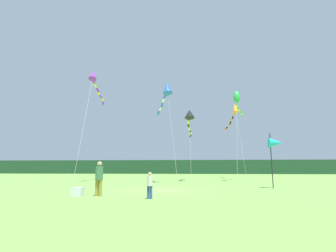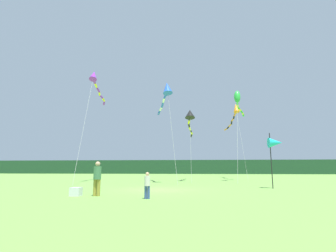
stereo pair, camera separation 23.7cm
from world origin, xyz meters
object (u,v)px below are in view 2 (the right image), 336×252
object	(u,v)px
kite_purple	(95,80)
kite_orange	(234,112)
person_child	(147,184)
kite_green	(238,100)
kite_black	(190,117)
cooler_box	(76,192)
person_adult	(97,177)
kite_blue	(166,91)
banner_flag_pole	(275,143)

from	to	relation	value
kite_purple	kite_orange	size ratio (longest dim) A/B	1.13
person_child	kite_green	bearing A→B (deg)	66.17
kite_black	kite_purple	size ratio (longest dim) A/B	0.67
person_child	kite_orange	size ratio (longest dim) A/B	0.12
kite_orange	person_child	bearing A→B (deg)	-108.63
person_child	cooler_box	xyz separation A→B (m)	(-3.68, 0.77, -0.45)
person_adult	cooler_box	size ratio (longest dim) A/B	3.35
kite_blue	kite_orange	bearing A→B (deg)	53.07
person_child	kite_blue	size ratio (longest dim) A/B	0.12
cooler_box	kite_orange	size ratio (longest dim) A/B	0.05
kite_purple	kite_orange	distance (m)	18.35
kite_green	cooler_box	bearing A→B (deg)	-125.54
kite_purple	person_adult	bearing A→B (deg)	-65.77
person_adult	banner_flag_pole	world-z (taller)	banner_flag_pole
kite_blue	banner_flag_pole	bearing A→B (deg)	-33.12
kite_black	kite_orange	size ratio (longest dim) A/B	0.75
cooler_box	banner_flag_pole	distance (m)	12.95
cooler_box	kite_purple	world-z (taller)	kite_purple
kite_purple	kite_blue	world-z (taller)	kite_purple
person_child	kite_purple	distance (m)	17.99
banner_flag_pole	kite_blue	world-z (taller)	kite_blue
kite_black	cooler_box	bearing A→B (deg)	-110.51
kite_black	kite_blue	world-z (taller)	kite_blue
kite_purple	kite_orange	bearing A→B (deg)	31.44
cooler_box	kite_black	size ratio (longest dim) A/B	0.07
cooler_box	kite_blue	size ratio (longest dim) A/B	0.05
cooler_box	kite_purple	distance (m)	16.36
kite_black	kite_orange	xyz separation A→B (m)	(5.83, 7.20, 1.94)
banner_flag_pole	kite_black	distance (m)	11.17
kite_purple	kite_black	bearing A→B (deg)	13.45
kite_purple	banner_flag_pole	bearing A→B (deg)	-22.12
banner_flag_pole	kite_black	world-z (taller)	kite_black
kite_green	kite_black	world-z (taller)	kite_green
kite_green	kite_purple	bearing A→B (deg)	-169.78
cooler_box	kite_orange	xyz separation A→B (m)	(11.21, 21.58, 8.51)
person_adult	kite_orange	distance (m)	25.05
kite_blue	kite_purple	bearing A→B (deg)	171.74
person_adult	kite_purple	xyz separation A→B (m)	(-5.40, 11.99, 9.44)
person_adult	banner_flag_pole	bearing A→B (deg)	28.69
person_adult	kite_purple	distance (m)	16.18
person_child	kite_blue	xyz separation A→B (m)	(-0.46, 11.72, 7.97)
banner_flag_pole	kite_purple	size ratio (longest dim) A/B	0.33
person_adult	kite_purple	size ratio (longest dim) A/B	0.15
kite_blue	person_child	bearing A→B (deg)	-87.76
cooler_box	kite_black	bearing A→B (deg)	69.49
person_child	banner_flag_pole	xyz separation A→B (m)	(7.61, 6.45, 2.37)
kite_orange	cooler_box	bearing A→B (deg)	-117.46
cooler_box	kite_green	size ratio (longest dim) A/B	0.05
person_adult	kite_blue	xyz separation A→B (m)	(2.20, 10.89, 7.69)
person_adult	kite_orange	xyz separation A→B (m)	(10.19, 21.52, 7.79)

